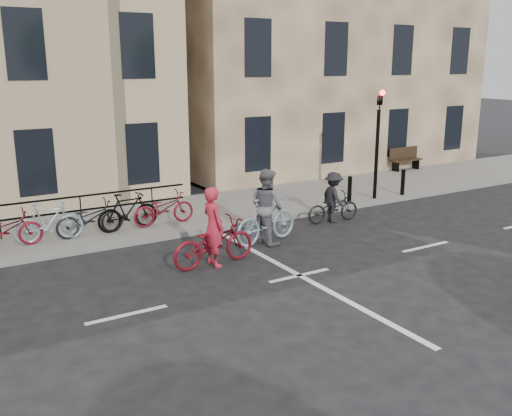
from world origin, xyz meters
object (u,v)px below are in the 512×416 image
cyclist_grey (267,213)px  bench (405,158)px  cyclist_pink (214,238)px  cyclist_dark (333,203)px  traffic_light (378,131)px

cyclist_grey → bench: bearing=-73.7°
cyclist_pink → cyclist_grey: size_ratio=1.02×
cyclist_dark → traffic_light: bearing=-61.1°
cyclist_pink → cyclist_dark: (4.77, 1.54, -0.06)m
bench → cyclist_pink: (-12.33, -6.12, -0.02)m
cyclist_pink → cyclist_grey: (1.99, 0.83, 0.15)m
cyclist_pink → bench: bearing=-67.5°
cyclist_grey → cyclist_dark: (2.79, 0.70, -0.21)m
traffic_light → cyclist_pink: (-7.53, -2.72, -1.80)m
cyclist_pink → cyclist_grey: cyclist_grey is taller
bench → cyclist_dark: cyclist_dark is taller
bench → cyclist_pink: 13.76m
traffic_light → cyclist_dark: traffic_light is taller
bench → cyclist_grey: 11.62m
cyclist_pink → cyclist_dark: bearing=-76.1°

